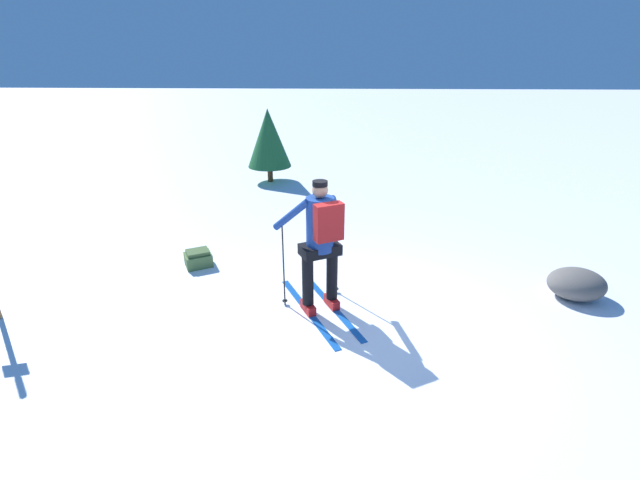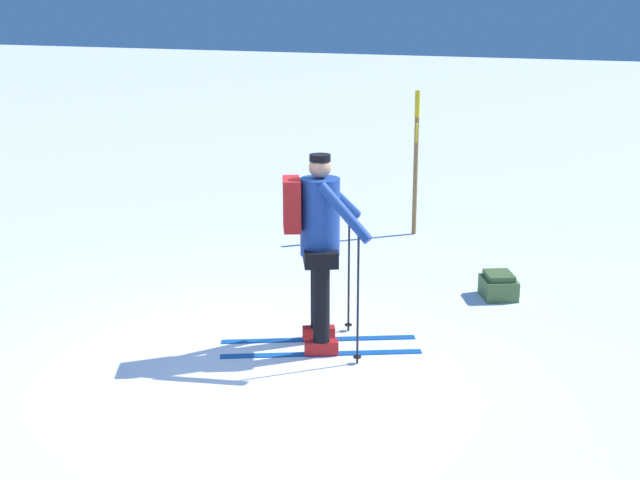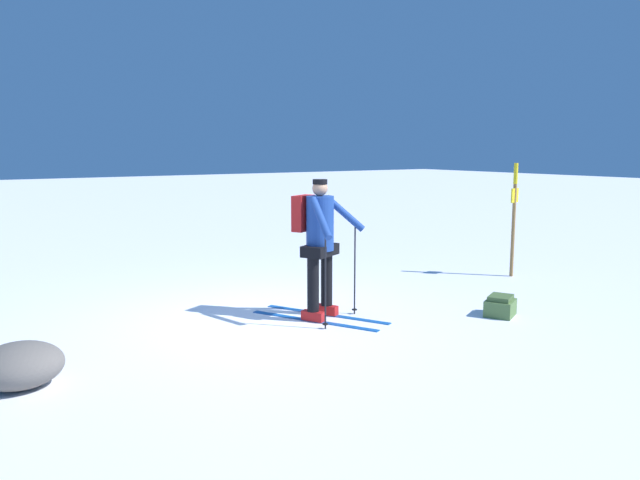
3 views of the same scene
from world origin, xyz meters
The scene contains 5 objects.
ground_plane centered at (0.00, 0.00, 0.00)m, with size 80.00×80.00×0.00m, color white.
skier centered at (-0.64, 0.33, 1.04)m, with size 1.22×1.82×1.79m.
dropped_backpack centered at (-2.68, 1.56, 0.13)m, with size 0.52×0.49×0.27m.
rock_boulder centered at (2.94, 0.80, 0.21)m, with size 0.78×0.66×0.43m, color #5B5651.
pine_tree centered at (-2.24, 6.61, 1.16)m, with size 1.15×1.15×1.91m.
Camera 1 is at (-0.45, -4.59, 3.18)m, focal length 24.00 mm.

